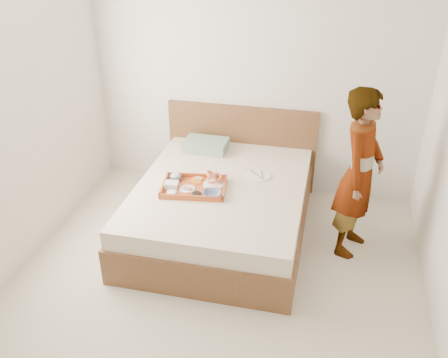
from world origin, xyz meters
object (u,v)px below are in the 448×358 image
at_px(tray, 194,187).
at_px(person, 360,174).
at_px(dinner_plate, 259,175).
at_px(bed, 221,208).

distance_m(tray, person, 1.49).
bearing_deg(tray, dinner_plate, 27.34).
height_order(tray, dinner_plate, tray).
relative_size(tray, person, 0.37).
xyz_separation_m(tray, dinner_plate, (0.54, 0.38, -0.02)).
relative_size(bed, person, 1.28).
bearing_deg(bed, dinner_plate, 37.49).
relative_size(bed, dinner_plate, 8.60).
height_order(tray, person, person).
bearing_deg(dinner_plate, person, -13.49).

